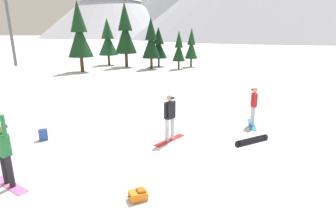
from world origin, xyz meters
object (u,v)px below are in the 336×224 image
Objects in this scene: backpack_orange at (138,195)px; pine_tree_young at (159,45)px; pine_tree_twin at (151,41)px; ski_lift_tower at (9,19)px; snowboarder_foreground at (4,152)px; backpack_blue at (43,135)px; snowboarder_background at (254,105)px; pine_tree_slender at (125,32)px; loose_snowboard_near_left at (252,140)px; snowboarder_midground at (170,117)px; pine_tree_tall at (108,40)px; pine_tree_leaning at (191,46)px; pine_tree_broad at (179,49)px; pine_tree_short at (79,34)px.

pine_tree_young is (-4.65, 27.60, 2.45)m from backpack_orange.
ski_lift_tower is (-17.86, 0.57, 2.49)m from pine_tree_twin.
snowboarder_foreground reaches higher than backpack_blue.
pine_tree_slender is at bearing 121.02° from snowboarder_background.
ski_lift_tower reaches higher than pine_tree_twin.
pine_tree_slender is (-11.79, 22.40, 3.97)m from loose_snowboard_near_left.
snowboarder_midground is 24.38m from pine_tree_slender.
backpack_blue is 22.02m from pine_tree_twin.
pine_tree_leaning is at bearing -1.31° from pine_tree_tall.
pine_tree_broad is 0.74× the size of pine_tree_tall.
pine_tree_leaning is at bearing 29.48° from pine_tree_short.
ski_lift_tower is at bearing -173.91° from pine_tree_young.
pine_tree_broad is (2.79, 22.09, 2.12)m from backpack_blue.
snowboarder_foreground is 28.02m from pine_tree_leaning.
snowboarder_midground is 0.39× the size of pine_tree_young.
pine_tree_tall reaches higher than snowboarder_background.
loose_snowboard_near_left is at bearing -58.62° from pine_tree_tall.
pine_tree_broad is 2.85m from pine_tree_leaning.
snowboarder_midground is at bearing -87.93° from pine_tree_leaning.
pine_tree_slender is (-3.78, 23.25, 3.88)m from backpack_blue.
snowboarder_background reaches higher than backpack_orange.
pine_tree_leaning reaches higher than snowboarder_foreground.
pine_tree_tall reaches higher than pine_tree_broad.
backpack_blue is at bearing 145.13° from backpack_orange.
pine_tree_twin is (-0.38, -2.52, 0.54)m from pine_tree_young.
pine_tree_broad is at bearing 4.93° from pine_tree_twin.
pine_tree_short is at bearing 118.81° from backpack_orange.
pine_tree_leaning reaches higher than backpack_blue.
pine_tree_broad is at bearing -115.78° from pine_tree_leaning.
pine_tree_short reaches higher than pine_tree_tall.
loose_snowboard_near_left is at bearing -39.40° from ski_lift_tower.
pine_tree_broad reaches higher than snowboarder_foreground.
snowboarder_midground is 26.92m from pine_tree_tall.
pine_tree_tall is at bearing 115.52° from snowboarder_midground.
pine_tree_short is at bearing -94.59° from pine_tree_tall.
snowboarder_midground is 3.23m from loose_snowboard_near_left.
pine_tree_short is at bearing 124.44° from snowboarder_midground.
backpack_orange is 24.92m from pine_tree_short.
snowboarder_background is at bearing -36.00° from ski_lift_tower.
pine_tree_broad is at bearing 94.26° from backpack_orange.
backpack_blue is at bearing -89.07° from pine_tree_twin.
pine_tree_slender is (-4.80, 26.41, 3.11)m from snowboarder_foreground.
loose_snowboard_near_left is at bearing -48.97° from pine_tree_short.
pine_tree_broad is 0.44× the size of ski_lift_tower.
backpack_blue is at bearing -171.96° from snowboarder_midground.
pine_tree_tall is (-11.34, 28.16, 3.05)m from backpack_orange.
pine_tree_slender reaches higher than snowboarder_background.
snowboarder_midground is at bearing -76.05° from pine_tree_twin.
snowboarder_background is at bearing 81.87° from loose_snowboard_near_left.
pine_tree_young is at bearing 99.56° from backpack_orange.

